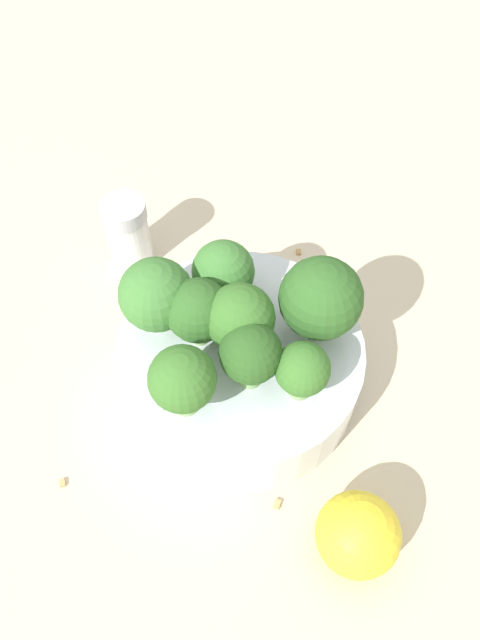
{
  "coord_description": "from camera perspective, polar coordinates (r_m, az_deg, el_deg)",
  "views": [
    {
      "loc": [
        0.06,
        0.23,
        0.43
      ],
      "look_at": [
        0.0,
        0.0,
        0.08
      ],
      "focal_mm": 35.0,
      "sensor_mm": 36.0,
      "label": 1
    }
  ],
  "objects": [
    {
      "name": "lemon_wedge",
      "position": [
        0.42,
        10.72,
        -18.7
      ],
      "size": [
        0.05,
        0.05,
        0.05
      ],
      "primitive_type": "sphere",
      "color": "yellow",
      "rests_on": "ground_plane"
    },
    {
      "name": "broccoli_floret_1",
      "position": [
        0.42,
        -3.84,
        0.8
      ],
      "size": [
        0.04,
        0.04,
        0.06
      ],
      "color": "#7A9E5B",
      "rests_on": "bowl"
    },
    {
      "name": "pepper_shaker",
      "position": [
        0.54,
        -10.2,
        7.89
      ],
      "size": [
        0.04,
        0.04,
        0.07
      ],
      "color": "silver",
      "rests_on": "ground_plane"
    },
    {
      "name": "broccoli_floret_4",
      "position": [
        0.42,
        7.45,
        1.76
      ],
      "size": [
        0.06,
        0.06,
        0.07
      ],
      "color": "#8EB770",
      "rests_on": "bowl"
    },
    {
      "name": "broccoli_floret_5",
      "position": [
        0.45,
        -1.31,
        4.48
      ],
      "size": [
        0.05,
        0.05,
        0.05
      ],
      "color": "#8EB770",
      "rests_on": "bowl"
    },
    {
      "name": "almond_crumb_0",
      "position": [
        0.47,
        -15.97,
        -14.07
      ],
      "size": [
        0.0,
        0.01,
        0.01
      ],
      "primitive_type": "cube",
      "rotation": [
        0.0,
        0.0,
        4.76
      ],
      "color": "tan",
      "rests_on": "ground_plane"
    },
    {
      "name": "almond_crumb_2",
      "position": [
        0.56,
        5.38,
        6.29
      ],
      "size": [
        0.01,
        0.01,
        0.01
      ],
      "primitive_type": "cube",
      "rotation": [
        0.0,
        0.0,
        1.33
      ],
      "color": "#AD7F4C",
      "rests_on": "ground_plane"
    },
    {
      "name": "broccoli_floret_7",
      "position": [
        0.43,
        -7.66,
        2.24
      ],
      "size": [
        0.05,
        0.05,
        0.06
      ],
      "color": "#84AD66",
      "rests_on": "bowl"
    },
    {
      "name": "bowl",
      "position": [
        0.46,
        0.0,
        -4.08
      ],
      "size": [
        0.18,
        0.18,
        0.05
      ],
      "primitive_type": "cylinder",
      "color": "silver",
      "rests_on": "ground_plane"
    },
    {
      "name": "almond_crumb_1",
      "position": [
        0.44,
        4.0,
        -16.26
      ],
      "size": [
        0.01,
        0.01,
        0.01
      ],
      "primitive_type": "cube",
      "rotation": [
        0.0,
        0.0,
        0.96
      ],
      "color": "tan",
      "rests_on": "ground_plane"
    },
    {
      "name": "broccoli_floret_2",
      "position": [
        0.41,
        -0.02,
        0.14
      ],
      "size": [
        0.05,
        0.05,
        0.06
      ],
      "color": "#84AD66",
      "rests_on": "bowl"
    },
    {
      "name": "broccoli_floret_6",
      "position": [
        0.4,
        0.58,
        -3.27
      ],
      "size": [
        0.04,
        0.04,
        0.06
      ],
      "color": "#84AD66",
      "rests_on": "bowl"
    },
    {
      "name": "broccoli_floret_3",
      "position": [
        0.4,
        5.72,
        -4.61
      ],
      "size": [
        0.04,
        0.04,
        0.05
      ],
      "color": "#84AD66",
      "rests_on": "bowl"
    },
    {
      "name": "ground_plane",
      "position": [
        0.48,
        0.0,
        -5.53
      ],
      "size": [
        3.0,
        3.0,
        0.0
      ],
      "primitive_type": "plane",
      "color": "beige"
    },
    {
      "name": "broccoli_floret_0",
      "position": [
        0.39,
        -5.28,
        -5.55
      ],
      "size": [
        0.04,
        0.04,
        0.06
      ],
      "color": "#8EB770",
      "rests_on": "bowl"
    }
  ]
}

